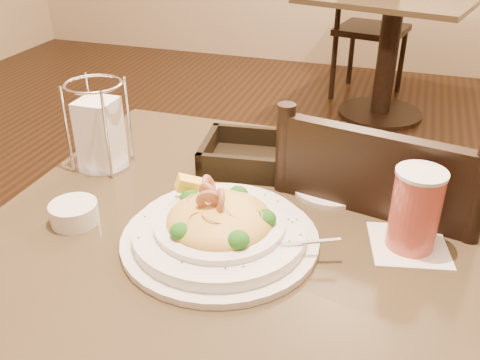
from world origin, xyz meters
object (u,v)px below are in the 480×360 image
(dining_chair_near, at_px, (373,276))
(pasta_bowl, at_px, (220,227))
(bread_basket, at_px, (252,157))
(dining_chair_far, at_px, (371,24))
(napkin_caddy, at_px, (100,131))
(drink_glass, at_px, (415,211))
(background_table, at_px, (390,35))
(side_plate, at_px, (330,188))
(butter_ramekin, at_px, (74,213))
(main_table, at_px, (237,319))

(dining_chair_near, bearing_deg, pasta_bowl, 61.11)
(pasta_bowl, xyz_separation_m, bread_basket, (-0.03, 0.29, -0.01))
(dining_chair_far, distance_m, napkin_caddy, 2.73)
(drink_glass, bearing_deg, background_table, 94.27)
(pasta_bowl, height_order, side_plate, pasta_bowl)
(dining_chair_near, distance_m, butter_ramekin, 0.69)
(main_table, bearing_deg, background_table, 87.30)
(napkin_caddy, xyz_separation_m, butter_ramekin, (0.07, -0.22, -0.06))
(side_plate, relative_size, butter_ramekin, 1.73)
(background_table, relative_size, butter_ramekin, 12.50)
(butter_ramekin, bearing_deg, dining_chair_far, 84.95)
(bread_basket, bearing_deg, pasta_bowl, -83.76)
(dining_chair_far, distance_m, drink_glass, 2.83)
(main_table, distance_m, pasta_bowl, 0.28)
(dining_chair_near, xyz_separation_m, bread_basket, (-0.29, -0.01, 0.27))
(napkin_caddy, height_order, butter_ramekin, napkin_caddy)
(side_plate, xyz_separation_m, butter_ramekin, (-0.43, -0.26, 0.01))
(pasta_bowl, relative_size, drink_glass, 2.46)
(background_table, xyz_separation_m, butter_ramekin, (-0.40, -2.60, 0.26))
(background_table, bearing_deg, drink_glass, -85.73)
(pasta_bowl, relative_size, napkin_caddy, 1.96)
(dining_chair_near, bearing_deg, side_plate, 44.15)
(dining_chair_near, height_order, pasta_bowl, dining_chair_near)
(pasta_bowl, distance_m, side_plate, 0.28)
(dining_chair_near, height_order, drink_glass, dining_chair_near)
(pasta_bowl, bearing_deg, side_plate, 57.41)
(bread_basket, bearing_deg, main_table, -79.80)
(bread_basket, height_order, side_plate, bread_basket)
(dining_chair_near, relative_size, side_plate, 6.11)
(background_table, height_order, bread_basket, bread_basket)
(butter_ramekin, bearing_deg, dining_chair_near, 31.66)
(pasta_bowl, distance_m, napkin_caddy, 0.40)
(dining_chair_near, bearing_deg, dining_chair_far, -72.37)
(drink_glass, relative_size, butter_ramekin, 1.75)
(dining_chair_near, bearing_deg, napkin_caddy, 22.17)
(background_table, bearing_deg, dining_chair_near, -86.63)
(drink_glass, relative_size, bread_basket, 0.67)
(butter_ramekin, bearing_deg, pasta_bowl, 4.81)
(pasta_bowl, height_order, drink_glass, drink_glass)
(dining_chair_far, distance_m, side_plate, 2.66)
(dining_chair_far, distance_m, pasta_bowl, 2.90)
(background_table, relative_size, napkin_caddy, 5.69)
(background_table, height_order, butter_ramekin, butter_ramekin)
(background_table, bearing_deg, side_plate, -89.40)
(dining_chair_far, bearing_deg, dining_chair_near, 107.45)
(side_plate, distance_m, butter_ramekin, 0.50)
(butter_ramekin, bearing_deg, side_plate, 31.39)
(butter_ramekin, bearing_deg, main_table, 17.34)
(drink_glass, xyz_separation_m, butter_ramekin, (-0.59, -0.11, -0.05))
(main_table, height_order, bread_basket, bread_basket)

